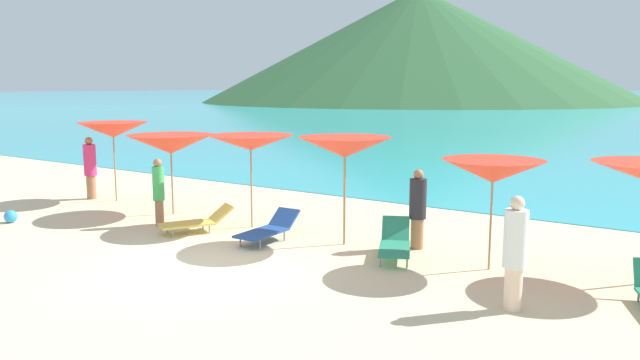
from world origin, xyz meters
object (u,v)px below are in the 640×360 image
object	(u,v)px
umbrella_0	(113,130)
umbrella_3	(345,147)
lounge_chair_0	(395,243)
beachgoer_0	(159,190)
lounge_chair_2	(197,221)
umbrella_2	(251,143)
beachgoer_2	(418,207)
lounge_chair_3	(268,228)
beachgoer_1	(90,166)
beachgoer_3	(515,251)
umbrella_1	(171,144)
beach_ball	(11,216)
umbrella_4	(493,171)

from	to	relation	value
umbrella_0	umbrella_3	size ratio (longest dim) A/B	1.00
lounge_chair_0	beachgoer_0	world-z (taller)	beachgoer_0
lounge_chair_0	lounge_chair_2	bearing A→B (deg)	162.10
umbrella_2	beachgoer_2	bearing A→B (deg)	6.72
umbrella_3	lounge_chair_3	distance (m)	2.50
beachgoer_1	lounge_chair_2	bearing A→B (deg)	71.33
umbrella_2	beachgoer_0	bearing A→B (deg)	-149.51
lounge_chair_2	beachgoer_3	world-z (taller)	beachgoer_3
lounge_chair_0	beachgoer_3	xyz separation A→B (m)	(2.85, -1.53, 0.62)
umbrella_1	beachgoer_0	size ratio (longest dim) A/B	1.50
lounge_chair_0	beachgoer_2	bearing A→B (deg)	61.92
lounge_chair_0	lounge_chair_3	bearing A→B (deg)	161.78
lounge_chair_0	beach_ball	bearing A→B (deg)	169.44
umbrella_4	beachgoer_2	xyz separation A→B (m)	(-1.79, 0.61, -0.99)
beachgoer_3	beach_ball	distance (m)	12.49
lounge_chair_3	beachgoer_2	distance (m)	3.33
umbrella_3	beach_ball	world-z (taller)	umbrella_3
umbrella_3	beachgoer_0	world-z (taller)	umbrella_3
umbrella_3	umbrella_2	bearing A→B (deg)	177.95
lounge_chair_2	beachgoer_3	distance (m)	7.81
umbrella_2	beach_ball	xyz separation A→B (m)	(-5.39, -3.10, -1.93)
umbrella_0	lounge_chair_2	distance (m)	5.52
lounge_chair_2	beachgoer_2	xyz separation A→B (m)	(4.92, 1.65, 0.62)
beachgoer_2	umbrella_1	bearing A→B (deg)	-6.02
umbrella_1	umbrella_4	distance (m)	8.79
umbrella_1	lounge_chair_3	distance (m)	4.41
beachgoer_1	umbrella_2	bearing A→B (deg)	82.52
lounge_chair_3	beach_ball	xyz separation A→B (m)	(-6.62, -2.24, -0.14)
umbrella_1	beachgoer_1	size ratio (longest dim) A/B	1.32
lounge_chair_0	beachgoer_0	distance (m)	6.25
umbrella_4	beachgoer_3	xyz separation A→B (m)	(1.02, -1.88, -0.93)
umbrella_3	lounge_chair_2	xyz separation A→B (m)	(-3.46, -1.05, -1.86)
beachgoer_0	lounge_chair_2	bearing A→B (deg)	33.01
beachgoer_2	lounge_chair_3	bearing A→B (deg)	14.18
beachgoer_0	umbrella_1	bearing A→B (deg)	156.55
lounge_chair_0	beachgoer_2	world-z (taller)	beachgoer_2
umbrella_3	beachgoer_2	distance (m)	2.01
beachgoer_1	umbrella_3	bearing A→B (deg)	82.18
umbrella_4	beachgoer_1	bearing A→B (deg)	179.04
umbrella_0	beachgoer_2	bearing A→B (deg)	0.93
beachgoer_1	umbrella_1	bearing A→B (deg)	81.48
umbrella_2	lounge_chair_2	world-z (taller)	umbrella_2
umbrella_1	lounge_chair_0	bearing A→B (deg)	-3.55
beachgoer_0	beachgoer_1	world-z (taller)	beachgoer_1
lounge_chair_2	beachgoer_3	size ratio (longest dim) A/B	0.99
umbrella_2	beachgoer_3	xyz separation A→B (m)	(7.02, -1.98, -1.14)
beachgoer_2	beach_ball	bearing A→B (deg)	10.26
umbrella_3	beachgoer_0	xyz separation A→B (m)	(-4.75, -1.08, -1.24)
beachgoer_2	beachgoer_3	distance (m)	3.75
umbrella_0	lounge_chair_3	xyz separation A→B (m)	(6.92, -1.20, -1.85)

